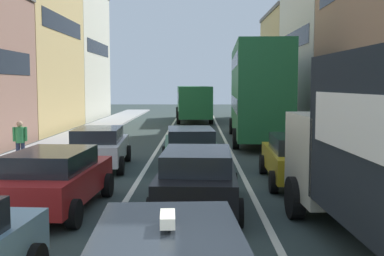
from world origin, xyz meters
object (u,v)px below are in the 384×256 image
(wagon_left_lane_second, at_px, (54,178))
(sedan_right_lane_behind_truck, at_px, (298,158))
(sedan_centre_lane_second, at_px, (197,178))
(sedan_left_lane_third, at_px, (99,146))
(hatchback_centre_lane_third, at_px, (190,147))
(pedestrian_near_kerb, at_px, (20,139))
(bus_far_queue_secondary, at_px, (193,100))
(bus_mid_queue_primary, at_px, (258,89))

(wagon_left_lane_second, relative_size, sedan_right_lane_behind_truck, 1.01)
(sedan_centre_lane_second, height_order, sedan_left_lane_third, same)
(sedan_left_lane_third, height_order, sedan_right_lane_behind_truck, same)
(hatchback_centre_lane_third, relative_size, pedestrian_near_kerb, 2.65)
(sedan_right_lane_behind_truck, bearing_deg, hatchback_centre_lane_third, 55.63)
(sedan_left_lane_third, relative_size, bus_far_queue_secondary, 0.41)
(hatchback_centre_lane_third, height_order, bus_far_queue_secondary, bus_far_queue_secondary)
(hatchback_centre_lane_third, bearing_deg, bus_mid_queue_primary, -25.85)
(sedan_centre_lane_second, distance_m, pedestrian_near_kerb, 9.59)
(wagon_left_lane_second, xyz_separation_m, sedan_right_lane_behind_truck, (6.56, 3.33, 0.00))
(sedan_centre_lane_second, distance_m, bus_mid_queue_primary, 14.63)
(sedan_right_lane_behind_truck, bearing_deg, bus_mid_queue_primary, 1.44)
(bus_mid_queue_primary, bearing_deg, wagon_left_lane_second, 157.48)
(pedestrian_near_kerb, bearing_deg, bus_mid_queue_primary, -64.73)
(sedan_right_lane_behind_truck, xyz_separation_m, pedestrian_near_kerb, (-9.92, 3.53, 0.15))
(wagon_left_lane_second, bearing_deg, pedestrian_near_kerb, 29.23)
(sedan_right_lane_behind_truck, xyz_separation_m, bus_far_queue_secondary, (-3.47, 25.34, 0.96))
(sedan_left_lane_third, relative_size, pedestrian_near_kerb, 2.65)
(bus_far_queue_secondary, height_order, pedestrian_near_kerb, bus_far_queue_secondary)
(wagon_left_lane_second, bearing_deg, hatchback_centre_lane_third, -25.69)
(bus_mid_queue_primary, bearing_deg, hatchback_centre_lane_third, 160.19)
(bus_mid_queue_primary, bearing_deg, pedestrian_near_kerb, 128.92)
(sedan_left_lane_third, bearing_deg, bus_mid_queue_primary, -42.79)
(wagon_left_lane_second, bearing_deg, bus_mid_queue_primary, -21.96)
(sedan_right_lane_behind_truck, bearing_deg, sedan_left_lane_third, 70.77)
(bus_far_queue_secondary, distance_m, pedestrian_near_kerb, 22.76)
(wagon_left_lane_second, xyz_separation_m, hatchback_centre_lane_third, (3.19, 5.81, 0.00))
(hatchback_centre_lane_third, bearing_deg, wagon_left_lane_second, 147.71)
(sedan_centre_lane_second, relative_size, bus_mid_queue_primary, 0.41)
(wagon_left_lane_second, relative_size, bus_mid_queue_primary, 0.41)
(hatchback_centre_lane_third, distance_m, bus_mid_queue_primary, 9.34)
(wagon_left_lane_second, relative_size, pedestrian_near_kerb, 2.65)
(wagon_left_lane_second, height_order, bus_far_queue_secondary, bus_far_queue_secondary)
(sedan_centre_lane_second, bearing_deg, pedestrian_near_kerb, 47.35)
(sedan_right_lane_behind_truck, bearing_deg, wagon_left_lane_second, 118.88)
(sedan_centre_lane_second, height_order, bus_far_queue_secondary, bus_far_queue_secondary)
(wagon_left_lane_second, relative_size, bus_far_queue_secondary, 0.41)
(sedan_centre_lane_second, height_order, sedan_right_lane_behind_truck, same)
(sedan_centre_lane_second, relative_size, sedan_left_lane_third, 0.99)
(hatchback_centre_lane_third, distance_m, sedan_right_lane_behind_truck, 4.18)
(wagon_left_lane_second, relative_size, hatchback_centre_lane_third, 1.00)
(hatchback_centre_lane_third, xyz_separation_m, sedan_right_lane_behind_truck, (3.37, -2.48, 0.00))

